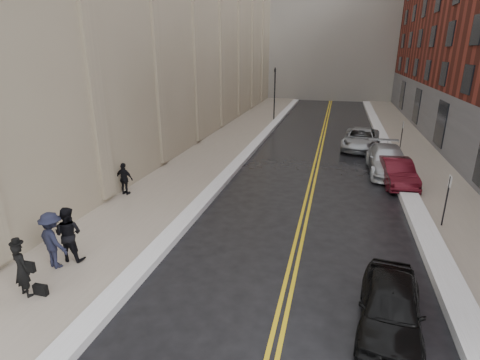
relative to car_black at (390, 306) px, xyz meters
The scene contains 18 objects.
ground 5.44m from the car_black, 164.14° to the right, with size 160.00×160.00×0.00m, color black.
sidewalk_left 17.47m from the car_black, 123.74° to the left, with size 4.00×64.00×0.15m, color gray.
sidewalk_right 15.02m from the car_black, 75.34° to the left, with size 3.00×64.00×0.15m, color gray.
lane_stripe_a 14.81m from the car_black, 100.99° to the left, with size 0.12×64.00×0.01m, color gold.
lane_stripe_b 14.76m from the car_black, 100.07° to the left, with size 0.12×64.00×0.01m, color gold.
snow_ridge_left 16.31m from the car_black, 117.00° to the left, with size 0.70×60.80×0.26m, color white.
snow_ridge_right 14.66m from the car_black, 82.35° to the left, with size 0.85×60.80×0.30m, color white.
traffic_signal 29.67m from the car_black, 105.29° to the left, with size 0.18×0.15×5.20m.
parking_sign_near 7.09m from the car_black, 67.51° to the left, with size 0.06×0.35×2.23m.
parking_sign_far 18.73m from the car_black, 81.71° to the left, with size 0.06×0.35×2.23m.
car_black is the anchor object (origin of this frame).
car_maroon 11.79m from the car_black, 82.20° to the left, with size 1.43×4.11×1.36m, color #470C15.
car_silver_near 13.69m from the car_black, 84.38° to the left, with size 2.13×5.24×1.52m, color #ADB1B5.
car_silver_far 19.17m from the car_black, 89.69° to the left, with size 2.41×5.22×1.45m, color #94989C.
pedestrian_main 9.96m from the car_black, behind, with size 0.60×0.39×1.65m, color black.
pedestrian_a 9.89m from the car_black, behind, with size 0.91×0.71×1.87m, color black.
pedestrian_b 10.07m from the car_black, behind, with size 1.21×0.70×1.87m, color black.
pedestrian_c 13.00m from the car_black, 150.39° to the left, with size 0.92×0.38×1.57m, color black.
Camera 1 is at (3.49, -7.09, 6.75)m, focal length 28.00 mm.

